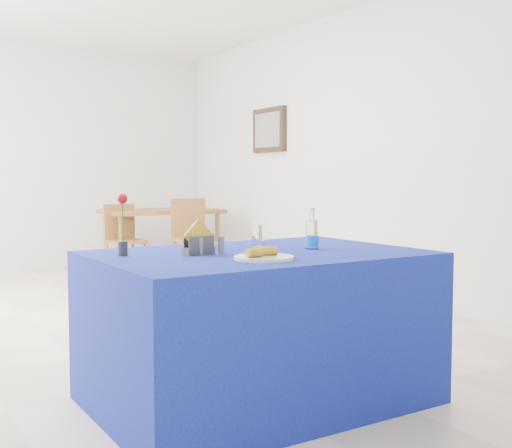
{
  "coord_description": "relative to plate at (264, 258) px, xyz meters",
  "views": [
    {
      "loc": [
        -1.71,
        -4.75,
        1.12
      ],
      "look_at": [
        -0.16,
        -2.3,
        0.92
      ],
      "focal_mm": 45.0,
      "sensor_mm": 36.0,
      "label": 1
    }
  ],
  "objects": [
    {
      "name": "chair_bg_right",
      "position": [
        1.68,
        4.13,
        -0.25
      ],
      "size": [
        0.46,
        0.46,
        0.9
      ],
      "rotation": [
        0.0,
        0.0,
        -0.14
      ],
      "color": "brown",
      "rests_on": "floor"
    },
    {
      "name": "floor",
      "position": [
        0.14,
        2.33,
        -0.77
      ],
      "size": [
        7.0,
        7.0,
        0.0
      ],
      "primitive_type": "plane",
      "color": "beige",
      "rests_on": "ground"
    },
    {
      "name": "chair_bg_left",
      "position": [
        1.04,
        4.6,
        -0.28
      ],
      "size": [
        0.4,
        0.4,
        0.84
      ],
      "rotation": [
        0.0,
        0.0,
        0.06
      ],
      "color": "brown",
      "rests_on": "floor"
    },
    {
      "name": "picture_art",
      "position": [
        2.59,
        3.93,
        0.93
      ],
      "size": [
        0.02,
        0.52,
        0.4
      ],
      "primitive_type": "cube",
      "color": "#998C66",
      "rests_on": "room_shell"
    },
    {
      "name": "napkin_holder",
      "position": [
        -0.16,
        0.33,
        0.04
      ],
      "size": [
        0.16,
        0.07,
        0.17
      ],
      "color": "#343439",
      "rests_on": "blue_table"
    },
    {
      "name": "plate",
      "position": [
        0.0,
        0.0,
        0.0
      ],
      "size": [
        0.27,
        0.27,
        0.01
      ],
      "primitive_type": "cylinder",
      "color": "silver",
      "rests_on": "blue_table"
    },
    {
      "name": "picture_frame",
      "position": [
        2.61,
        3.93,
        0.93
      ],
      "size": [
        0.06,
        0.64,
        0.52
      ],
      "primitive_type": "cube",
      "color": "black",
      "rests_on": "room_shell"
    },
    {
      "name": "water_bottle",
      "position": [
        0.46,
        0.24,
        0.06
      ],
      "size": [
        0.07,
        0.07,
        0.21
      ],
      "color": "white",
      "rests_on": "blue_table"
    },
    {
      "name": "oak_table",
      "position": [
        1.63,
        4.85,
        -0.09
      ],
      "size": [
        1.45,
        1.0,
        0.76
      ],
      "color": "brown",
      "rests_on": "floor"
    },
    {
      "name": "blue_table",
      "position": [
        0.14,
        0.27,
        -0.39
      ],
      "size": [
        1.6,
        1.1,
        0.76
      ],
      "color": "navy",
      "rests_on": "floor"
    },
    {
      "name": "salt_shaker",
      "position": [
        -0.16,
        0.32,
        0.04
      ],
      "size": [
        0.03,
        0.03,
        0.08
      ],
      "primitive_type": "cylinder",
      "color": "slate",
      "rests_on": "blue_table"
    },
    {
      "name": "rose_vase",
      "position": [
        -0.49,
        0.46,
        0.14
      ],
      "size": [
        0.05,
        0.05,
        0.3
      ],
      "color": "#242328",
      "rests_on": "blue_table"
    },
    {
      "name": "banana_pieces",
      "position": [
        -0.0,
        0.02,
        0.03
      ],
      "size": [
        0.18,
        0.13,
        0.04
      ],
      "color": "yellow",
      "rests_on": "plate"
    },
    {
      "name": "room_shell",
      "position": [
        0.14,
        2.33,
        0.98
      ],
      "size": [
        7.0,
        7.0,
        7.0
      ],
      "color": "silver",
      "rests_on": "ground"
    },
    {
      "name": "drinking_glass",
      "position": [
        0.18,
        0.33,
        0.06
      ],
      "size": [
        0.07,
        0.07,
        0.13
      ],
      "primitive_type": "cylinder",
      "color": "silver",
      "rests_on": "blue_table"
    },
    {
      "name": "pepper_shaker",
      "position": [
        -0.05,
        0.31,
        0.04
      ],
      "size": [
        0.03,
        0.03,
        0.08
      ],
      "primitive_type": "cylinder",
      "color": "slate",
      "rests_on": "blue_table"
    }
  ]
}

